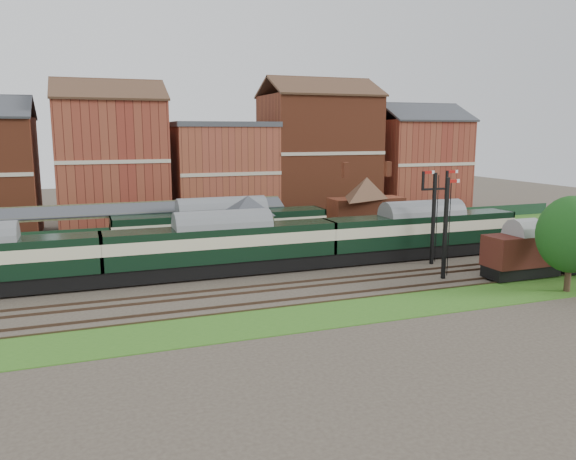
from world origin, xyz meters
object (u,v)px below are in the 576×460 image
object	(u,v)px
platform_railcar	(222,229)
goods_van_a	(522,252)
semaphore_bracket	(434,212)
dmu_train	(223,245)
signal_box	(248,228)

from	to	relation	value
platform_railcar	goods_van_a	distance (m)	25.65
semaphore_bracket	platform_railcar	size ratio (longest dim) A/B	0.42
dmu_train	platform_railcar	distance (m)	6.67
signal_box	dmu_train	xyz separation A→B (m)	(-3.07, -3.25, -0.69)
signal_box	platform_railcar	size ratio (longest dim) A/B	0.31
semaphore_bracket	goods_van_a	bearing A→B (deg)	-59.57
semaphore_bracket	goods_van_a	xyz separation A→B (m)	(3.82, -6.50, -2.55)
platform_railcar	goods_van_a	xyz separation A→B (m)	(20.43, -15.50, -0.54)
signal_box	semaphore_bracket	world-z (taller)	semaphore_bracket
signal_box	semaphore_bracket	distance (m)	16.16
goods_van_a	platform_railcar	bearing A→B (deg)	142.81
signal_box	platform_railcar	world-z (taller)	signal_box
semaphore_bracket	dmu_train	size ratio (longest dim) A/B	0.15
signal_box	semaphore_bracket	xyz separation A→B (m)	(15.04, -5.75, 1.44)
semaphore_bracket	goods_van_a	distance (m)	7.96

